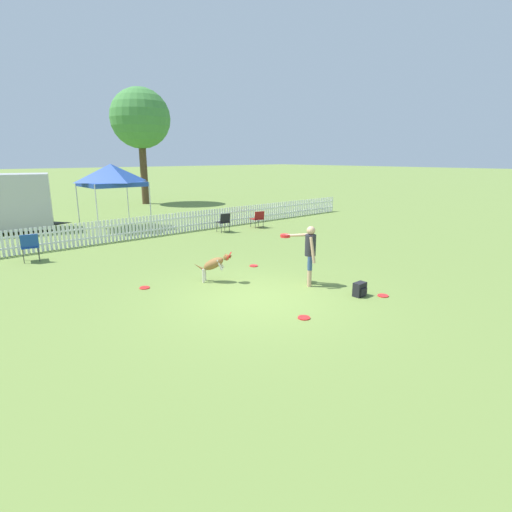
# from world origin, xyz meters

# --- Properties ---
(ground_plane) EXTENTS (240.00, 240.00, 0.00)m
(ground_plane) POSITION_xyz_m (0.00, 0.00, 0.00)
(ground_plane) COLOR olive
(handler_person) EXTENTS (0.59, 1.06, 1.57)m
(handler_person) POSITION_xyz_m (1.60, -0.10, 0.98)
(handler_person) COLOR tan
(handler_person) RESTS_ON ground_plane
(leaping_dog) EXTENTS (0.83, 0.89, 0.85)m
(leaping_dog) POSITION_xyz_m (-0.07, 1.71, 0.51)
(leaping_dog) COLOR olive
(leaping_dog) RESTS_ON ground_plane
(frisbee_near_handler) EXTENTS (0.26, 0.26, 0.02)m
(frisbee_near_handler) POSITION_xyz_m (-0.13, -1.55, 0.01)
(frisbee_near_handler) COLOR red
(frisbee_near_handler) RESTS_ON ground_plane
(frisbee_near_dog) EXTENTS (0.26, 0.26, 0.02)m
(frisbee_near_dog) POSITION_xyz_m (1.75, 2.22, 0.01)
(frisbee_near_dog) COLOR red
(frisbee_near_dog) RESTS_ON ground_plane
(frisbee_midfield) EXTENTS (0.26, 0.26, 0.02)m
(frisbee_midfield) POSITION_xyz_m (-1.74, 2.47, 0.01)
(frisbee_midfield) COLOR red
(frisbee_midfield) RESTS_ON ground_plane
(frisbee_far_scatter) EXTENTS (0.26, 0.26, 0.02)m
(frisbee_far_scatter) POSITION_xyz_m (2.33, -1.89, 0.01)
(frisbee_far_scatter) COLOR red
(frisbee_far_scatter) RESTS_ON ground_plane
(backpack_on_grass) EXTENTS (0.32, 0.24, 0.34)m
(backpack_on_grass) POSITION_xyz_m (1.90, -1.52, 0.17)
(backpack_on_grass) COLOR black
(backpack_on_grass) RESTS_ON ground_plane
(picket_fence) EXTENTS (27.47, 0.04, 0.89)m
(picket_fence) POSITION_xyz_m (-0.00, 8.63, 0.45)
(picket_fence) COLOR white
(picket_fence) RESTS_ON ground_plane
(folding_chair_blue_left) EXTENTS (0.60, 0.62, 0.92)m
(folding_chair_blue_left) POSITION_xyz_m (-3.26, 7.33, 0.55)
(folding_chair_blue_left) COLOR #333338
(folding_chair_blue_left) RESTS_ON ground_plane
(folding_chair_center) EXTENTS (0.54, 0.55, 0.85)m
(folding_chair_center) POSITION_xyz_m (4.48, 7.40, 0.51)
(folding_chair_center) COLOR #333338
(folding_chair_center) RESTS_ON ground_plane
(folding_chair_green_right) EXTENTS (0.60, 0.61, 0.79)m
(folding_chair_green_right) POSITION_xyz_m (6.39, 7.28, 0.47)
(folding_chair_green_right) COLOR #333338
(folding_chair_green_right) RESTS_ON ground_plane
(canopy_tent_main) EXTENTS (2.48, 2.48, 2.96)m
(canopy_tent_main) POSITION_xyz_m (1.20, 11.46, 2.46)
(canopy_tent_main) COLOR silver
(canopy_tent_main) RESTS_ON ground_plane
(tree_left_grove) EXTENTS (4.03, 4.03, 7.83)m
(tree_left_grove) POSITION_xyz_m (6.91, 19.99, 5.76)
(tree_left_grove) COLOR #4C3823
(tree_left_grove) RESTS_ON ground_plane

